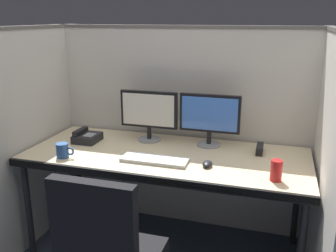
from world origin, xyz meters
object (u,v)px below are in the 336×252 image
object	(u,v)px
computer_mouse	(207,164)
desk_phone	(87,137)
soda_can	(276,170)
monitor_left	(149,112)
red_stapler	(260,149)
coffee_mug	(63,150)
keyboard_main	(155,160)
desk	(165,161)
monitor_right	(210,117)

from	to	relation	value
computer_mouse	desk_phone	distance (m)	0.98
soda_can	desk_phone	distance (m)	1.40
monitor_left	computer_mouse	bearing A→B (deg)	-36.16
soda_can	red_stapler	world-z (taller)	soda_can
soda_can	coffee_mug	distance (m)	1.35
monitor_left	red_stapler	bearing A→B (deg)	-2.48
keyboard_main	computer_mouse	size ratio (longest dim) A/B	4.48
desk	red_stapler	distance (m)	0.65
desk	desk_phone	size ratio (longest dim) A/B	10.00
red_stapler	monitor_right	bearing A→B (deg)	172.38
monitor_right	computer_mouse	xyz separation A→B (m)	(0.07, -0.39, -0.20)
soda_can	monitor_right	bearing A→B (deg)	134.65
computer_mouse	coffee_mug	size ratio (longest dim) A/B	0.76
desk_phone	keyboard_main	bearing A→B (deg)	-20.74
keyboard_main	desk	bearing A→B (deg)	80.15
desk_phone	desk	bearing A→B (deg)	-7.60
computer_mouse	red_stapler	size ratio (longest dim) A/B	0.64
coffee_mug	red_stapler	size ratio (longest dim) A/B	0.84
desk	computer_mouse	bearing A→B (deg)	-23.02
computer_mouse	monitor_left	bearing A→B (deg)	143.84
monitor_left	computer_mouse	xyz separation A→B (m)	(0.52, -0.38, -0.20)
red_stapler	monitor_left	bearing A→B (deg)	177.52
monitor_right	soda_can	size ratio (longest dim) A/B	3.52
red_stapler	desk_phone	distance (m)	1.25
soda_can	desk_phone	xyz separation A→B (m)	(-1.36, 0.31, -0.03)
desk	monitor_right	xyz separation A→B (m)	(0.25, 0.26, 0.27)
keyboard_main	computer_mouse	distance (m)	0.34
monitor_right	monitor_left	bearing A→B (deg)	-178.34
red_stapler	soda_can	bearing A→B (deg)	-75.13
monitor_right	computer_mouse	size ratio (longest dim) A/B	4.48
monitor_right	red_stapler	size ratio (longest dim) A/B	2.87
monitor_left	soda_can	world-z (taller)	monitor_left
monitor_right	desk_phone	world-z (taller)	monitor_right
computer_mouse	coffee_mug	xyz separation A→B (m)	(-0.94, -0.12, 0.03)
monitor_left	soda_can	bearing A→B (deg)	-26.83
keyboard_main	desk_phone	world-z (taller)	desk_phone
red_stapler	desk_phone	xyz separation A→B (m)	(-1.25, -0.12, 0.01)
desk	soda_can	xyz separation A→B (m)	(0.72, -0.22, 0.11)
desk_phone	coffee_mug	bearing A→B (deg)	-88.27
keyboard_main	coffee_mug	bearing A→B (deg)	-170.18
coffee_mug	red_stapler	distance (m)	1.32
monitor_left	desk_phone	size ratio (longest dim) A/B	2.26
computer_mouse	desk_phone	world-z (taller)	desk_phone
desk	soda_can	distance (m)	0.77
coffee_mug	soda_can	bearing A→B (deg)	1.15
monitor_left	coffee_mug	bearing A→B (deg)	-130.76
desk	monitor_right	size ratio (longest dim) A/B	4.42
monitor_right	desk	bearing A→B (deg)	-134.05
monitor_right	desk_phone	bearing A→B (deg)	-169.06
monitor_left	desk_phone	bearing A→B (deg)	-160.08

